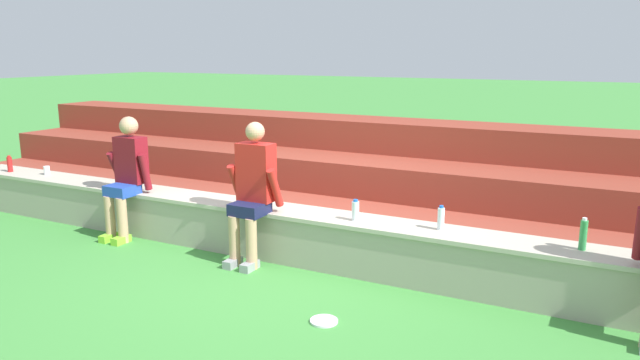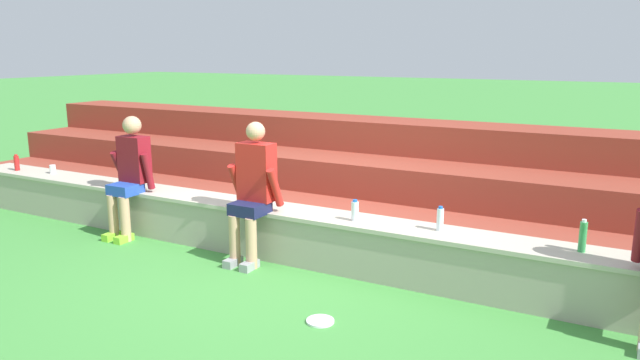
# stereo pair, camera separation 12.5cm
# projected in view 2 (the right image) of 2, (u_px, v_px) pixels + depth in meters

# --- Properties ---
(ground_plane) EXTENTS (80.00, 80.00, 0.00)m
(ground_plane) POSITION_uv_depth(u_px,v_px,m) (286.00, 266.00, 5.90)
(ground_plane) COLOR #428E3D
(stone_seating_wall) EXTENTS (9.97, 0.49, 0.52)m
(stone_seating_wall) POSITION_uv_depth(u_px,v_px,m) (298.00, 233.00, 6.04)
(stone_seating_wall) COLOR #A8A08E
(stone_seating_wall) RESTS_ON ground
(brick_bleachers) EXTENTS (11.53, 2.36, 1.21)m
(brick_bleachers) POSITION_uv_depth(u_px,v_px,m) (369.00, 182.00, 7.51)
(brick_bleachers) COLOR brown
(brick_bleachers) RESTS_ON ground
(person_far_left) EXTENTS (0.52, 0.54, 1.38)m
(person_far_left) POSITION_uv_depth(u_px,v_px,m) (130.00, 173.00, 6.73)
(person_far_left) COLOR tan
(person_far_left) RESTS_ON ground
(person_left_of_center) EXTENTS (0.55, 0.51, 1.42)m
(person_left_of_center) POSITION_uv_depth(u_px,v_px,m) (253.00, 189.00, 5.89)
(person_left_of_center) COLOR tan
(person_left_of_center) RESTS_ON ground
(water_bottle_near_left) EXTENTS (0.07, 0.07, 0.22)m
(water_bottle_near_left) POSITION_uv_depth(u_px,v_px,m) (17.00, 163.00, 7.96)
(water_bottle_near_left) COLOR red
(water_bottle_near_left) RESTS_ON stone_seating_wall
(water_bottle_mid_right) EXTENTS (0.06, 0.06, 0.23)m
(water_bottle_mid_right) POSITION_uv_depth(u_px,v_px,m) (440.00, 219.00, 5.30)
(water_bottle_mid_right) COLOR silver
(water_bottle_mid_right) RESTS_ON stone_seating_wall
(water_bottle_mid_left) EXTENTS (0.06, 0.06, 0.27)m
(water_bottle_mid_left) POSITION_uv_depth(u_px,v_px,m) (583.00, 236.00, 4.74)
(water_bottle_mid_left) COLOR green
(water_bottle_mid_left) RESTS_ON stone_seating_wall
(water_bottle_center_gap) EXTENTS (0.07, 0.07, 0.21)m
(water_bottle_center_gap) POSITION_uv_depth(u_px,v_px,m) (355.00, 211.00, 5.60)
(water_bottle_center_gap) COLOR silver
(water_bottle_center_gap) RESTS_ON stone_seating_wall
(plastic_cup_right_end) EXTENTS (0.08, 0.08, 0.11)m
(plastic_cup_right_end) POSITION_uv_depth(u_px,v_px,m) (53.00, 169.00, 7.77)
(plastic_cup_right_end) COLOR white
(plastic_cup_right_end) RESTS_ON stone_seating_wall
(frisbee) EXTENTS (0.22, 0.22, 0.02)m
(frisbee) POSITION_uv_depth(u_px,v_px,m) (320.00, 321.00, 4.68)
(frisbee) COLOR white
(frisbee) RESTS_ON ground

